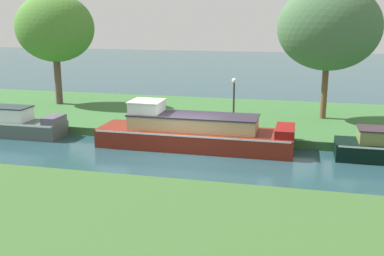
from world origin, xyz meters
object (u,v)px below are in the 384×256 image
at_px(maroon_barge, 194,132).
at_px(slate_cruiser, 2,123).
at_px(mooring_post_near, 192,125).
at_px(willow_tree_centre, 329,28).
at_px(mooring_post_far, 148,122).
at_px(lamp_post, 234,96).
at_px(willow_tree_left, 54,28).

height_order(maroon_barge, slate_cruiser, maroon_barge).
xyz_separation_m(slate_cruiser, mooring_post_near, (9.47, 1.41, 0.08)).
distance_m(maroon_barge, willow_tree_centre, 9.20).
distance_m(mooring_post_near, mooring_post_far, 2.24).
distance_m(maroon_barge, lamp_post, 3.32).
relative_size(maroon_barge, willow_tree_centre, 1.25).
xyz_separation_m(willow_tree_left, willow_tree_centre, (16.08, -0.79, 0.13)).
xyz_separation_m(maroon_barge, lamp_post, (1.38, 2.74, 1.27)).
bearing_deg(willow_tree_left, mooring_post_near, -26.50).
bearing_deg(willow_tree_centre, lamp_post, -147.80).
bearing_deg(mooring_post_near, mooring_post_far, 180.00).
bearing_deg(lamp_post, willow_tree_left, 162.92).
bearing_deg(mooring_post_near, slate_cruiser, -171.50).
height_order(willow_tree_left, mooring_post_far, willow_tree_left).
height_order(maroon_barge, willow_tree_left, willow_tree_left).
bearing_deg(lamp_post, willow_tree_centre, 32.20).
bearing_deg(lamp_post, mooring_post_near, -143.84).
bearing_deg(slate_cruiser, mooring_post_near, 8.50).
xyz_separation_m(willow_tree_left, lamp_post, (11.65, -3.58, -3.11)).
height_order(maroon_barge, mooring_post_far, maroon_barge).
distance_m(willow_tree_centre, lamp_post, 6.16).
distance_m(maroon_barge, mooring_post_near, 1.48).
height_order(slate_cruiser, willow_tree_centre, willow_tree_centre).
relative_size(mooring_post_near, mooring_post_far, 0.94).
xyz_separation_m(maroon_barge, willow_tree_centre, (5.81, 5.53, 4.51)).
xyz_separation_m(lamp_post, mooring_post_near, (-1.81, -1.32, -1.28)).
xyz_separation_m(mooring_post_near, mooring_post_far, (-2.24, 0.00, 0.02)).
bearing_deg(willow_tree_centre, mooring_post_far, -154.12).
distance_m(slate_cruiser, lamp_post, 11.69).
distance_m(maroon_barge, mooring_post_far, 3.02).
bearing_deg(slate_cruiser, willow_tree_left, 93.34).
height_order(willow_tree_left, willow_tree_centre, willow_tree_centre).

